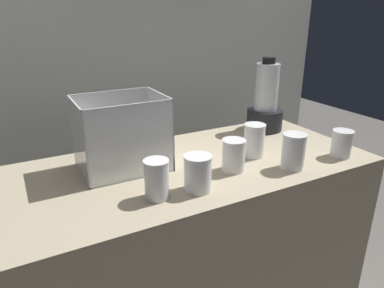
{
  "coord_description": "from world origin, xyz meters",
  "views": [
    {
      "loc": [
        -0.58,
        -1.08,
        1.45
      ],
      "look_at": [
        0.0,
        0.0,
        0.98
      ],
      "focal_mm": 32.81,
      "sensor_mm": 36.0,
      "label": 1
    }
  ],
  "objects": [
    {
      "name": "carrot_display_bin",
      "position": [
        -0.24,
        0.09,
        0.98
      ],
      "size": [
        0.31,
        0.23,
        0.27
      ],
      "color": "white",
      "rests_on": "counter"
    },
    {
      "name": "counter",
      "position": [
        0.0,
        0.0,
        0.45
      ],
      "size": [
        1.4,
        0.64,
        0.9
      ],
      "primitive_type": "cube",
      "color": "tan",
      "rests_on": "ground_plane"
    },
    {
      "name": "juice_cup_beet_right",
      "position": [
        0.25,
        -0.05,
        0.96
      ],
      "size": [
        0.09,
        0.09,
        0.13
      ],
      "color": "white",
      "rests_on": "counter"
    },
    {
      "name": "juice_cup_carrot_left",
      "position": [
        -0.08,
        -0.2,
        0.95
      ],
      "size": [
        0.09,
        0.09,
        0.12
      ],
      "color": "white",
      "rests_on": "counter"
    },
    {
      "name": "juice_cup_pomegranate_rightmost",
      "position": [
        0.56,
        -0.22,
        0.95
      ],
      "size": [
        0.08,
        0.08,
        0.11
      ],
      "color": "white",
      "rests_on": "counter"
    },
    {
      "name": "juice_cup_mango_far_left",
      "position": [
        -0.22,
        -0.18,
        0.96
      ],
      "size": [
        0.08,
        0.08,
        0.13
      ],
      "color": "white",
      "rests_on": "counter"
    },
    {
      "name": "juice_cup_beet_middle",
      "position": [
        0.1,
        -0.12,
        0.95
      ],
      "size": [
        0.09,
        0.09,
        0.12
      ],
      "color": "white",
      "rests_on": "counter"
    },
    {
      "name": "back_wall_unit",
      "position": [
        0.0,
        0.77,
        1.27
      ],
      "size": [
        2.6,
        0.24,
        2.5
      ],
      "color": "silver",
      "rests_on": "ground_plane"
    },
    {
      "name": "blender_pitcher",
      "position": [
        0.51,
        0.2,
        1.03
      ],
      "size": [
        0.17,
        0.17,
        0.35
      ],
      "color": "black",
      "rests_on": "counter"
    },
    {
      "name": "juice_cup_beet_far_right",
      "position": [
        0.31,
        -0.21,
        0.96
      ],
      "size": [
        0.09,
        0.09,
        0.13
      ],
      "color": "white",
      "rests_on": "counter"
    }
  ]
}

